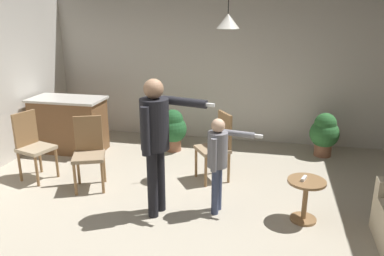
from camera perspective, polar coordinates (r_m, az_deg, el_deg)
name	(u,v)px	position (r m, az deg, el deg)	size (l,w,h in m)	color
ground	(178,223)	(4.61, -2.19, -14.00)	(7.68, 7.68, 0.00)	#B2A893
wall_back	(219,69)	(7.16, 4.13, 8.88)	(6.40, 0.10, 2.70)	beige
kitchen_counter	(69,124)	(6.98, -17.95, 0.51)	(1.26, 0.66, 0.95)	brown
side_table_by_couch	(305,195)	(4.69, 16.65, -9.66)	(0.44, 0.44, 0.52)	olive
person_adult	(156,133)	(4.40, -5.44, -0.78)	(0.86, 0.47, 1.67)	black
person_child	(218,156)	(4.52, 3.98, -4.15)	(0.64, 0.34, 1.20)	#384260
dining_chair_by_counter	(89,150)	(5.45, -15.23, -3.19)	(0.54, 0.54, 1.00)	olive
dining_chair_near_wall	(217,144)	(5.49, 3.79, -2.41)	(0.58, 0.58, 1.00)	olive
dining_chair_centre_back	(32,143)	(5.98, -22.84, -2.13)	(0.52, 0.52, 1.00)	olive
potted_plant_corner	(324,132)	(6.79, 19.26, -0.64)	(0.49, 0.49, 0.75)	brown
potted_plant_by_wall	(173,128)	(6.67, -2.87, -0.02)	(0.48, 0.48, 0.74)	brown
spare_remote_on_table	(304,178)	(4.60, 16.45, -7.27)	(0.04, 0.13, 0.04)	white
ceiling_light_pendant	(228,21)	(5.39, 5.42, 15.70)	(0.32, 0.32, 0.55)	silver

